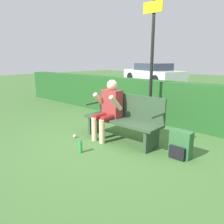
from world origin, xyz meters
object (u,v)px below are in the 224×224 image
object	(u,v)px
water_bottle	(80,147)
signpost	(152,58)
backpack	(180,145)
person_seated	(109,107)
park_bench	(124,118)
parked_car	(153,74)

from	to	relation	value
water_bottle	signpost	world-z (taller)	signpost
backpack	water_bottle	bearing A→B (deg)	-143.51
backpack	signpost	bearing A→B (deg)	140.44
person_seated	water_bottle	size ratio (longest dim) A/B	5.24
person_seated	water_bottle	xyz separation A→B (m)	(0.15, -0.88, -0.54)
signpost	person_seated	bearing A→B (deg)	-99.30
park_bench	signpost	xyz separation A→B (m)	(-0.09, 1.07, 1.15)
water_bottle	parked_car	xyz separation A→B (m)	(-4.98, 10.18, 0.53)
park_bench	signpost	distance (m)	1.57
person_seated	signpost	xyz separation A→B (m)	(0.19, 1.19, 0.95)
person_seated	backpack	xyz separation A→B (m)	(1.49, 0.12, -0.44)
backpack	water_bottle	xyz separation A→B (m)	(-1.34, -0.99, -0.11)
signpost	water_bottle	bearing A→B (deg)	-91.32
backpack	water_bottle	distance (m)	1.67
signpost	parked_car	world-z (taller)	signpost
park_bench	person_seated	world-z (taller)	person_seated
backpack	parked_car	world-z (taller)	parked_car
park_bench	person_seated	distance (m)	0.37
water_bottle	signpost	xyz separation A→B (m)	(0.05, 2.06, 1.49)
park_bench	water_bottle	size ratio (longest dim) A/B	7.32
park_bench	parked_car	world-z (taller)	parked_car
park_bench	backpack	distance (m)	1.23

